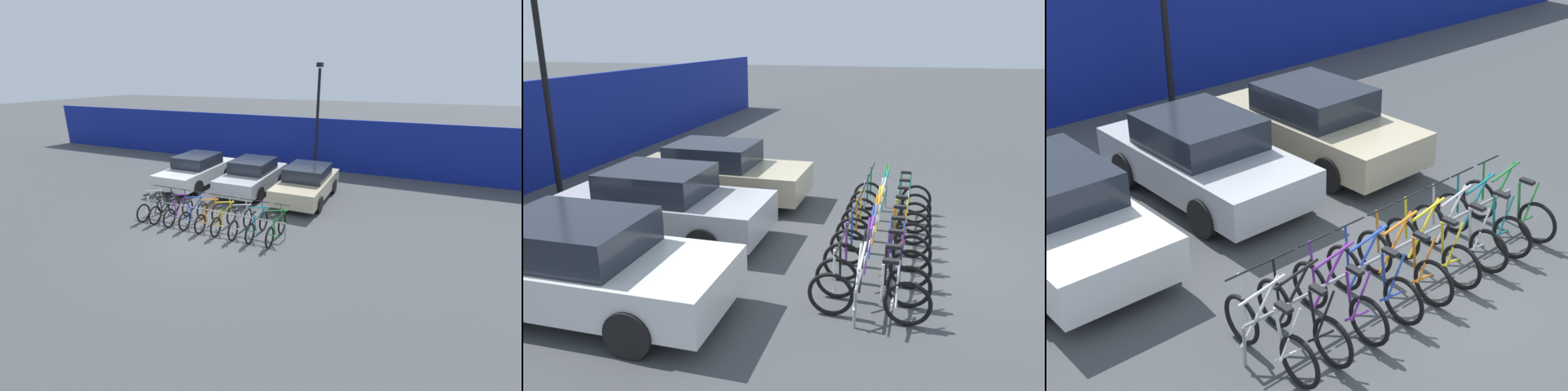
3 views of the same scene
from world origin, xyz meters
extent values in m
plane|color=#424447|center=(0.00, 0.00, 0.00)|extent=(120.00, 120.00, 0.00)
cube|color=navy|center=(0.00, 9.50, 1.36)|extent=(36.00, 0.16, 2.72)
cylinder|color=gray|center=(-0.24, 0.68, 0.55)|extent=(5.26, 0.04, 0.04)
cylinder|color=gray|center=(-2.87, 0.68, 0.28)|extent=(0.04, 0.04, 0.55)
cylinder|color=gray|center=(2.39, 0.68, 0.28)|extent=(0.04, 0.04, 0.55)
torus|color=black|center=(-2.62, 0.00, 0.33)|extent=(0.06, 0.66, 0.66)
torus|color=black|center=(-2.62, 1.05, 0.33)|extent=(0.06, 0.66, 0.66)
cylinder|color=silver|center=(-2.62, 0.68, 0.65)|extent=(0.60, 0.04, 0.76)
cylinder|color=silver|center=(-2.62, 0.63, 0.96)|extent=(0.68, 0.04, 0.16)
cylinder|color=silver|center=(-2.62, 0.35, 0.59)|extent=(0.14, 0.04, 0.63)
cylinder|color=silver|center=(-2.62, 0.15, 0.61)|extent=(0.32, 0.03, 0.58)
cylinder|color=silver|center=(-2.62, 0.20, 0.31)|extent=(0.40, 0.03, 0.08)
cylinder|color=silver|center=(-2.62, 1.01, 0.68)|extent=(0.12, 0.04, 0.69)
cylinder|color=black|center=(-2.62, 0.97, 1.04)|extent=(0.52, 0.03, 0.03)
cube|color=black|center=(-2.62, 0.25, 0.93)|extent=(0.10, 0.22, 0.05)
torus|color=black|center=(-2.11, 0.00, 0.33)|extent=(0.06, 0.66, 0.66)
torus|color=black|center=(-2.11, 1.05, 0.33)|extent=(0.06, 0.66, 0.66)
cylinder|color=black|center=(-2.11, 0.68, 0.65)|extent=(0.60, 0.04, 0.76)
cylinder|color=black|center=(-2.11, 0.63, 0.96)|extent=(0.68, 0.04, 0.16)
cylinder|color=black|center=(-2.11, 0.35, 0.59)|extent=(0.14, 0.04, 0.63)
cylinder|color=black|center=(-2.11, 0.15, 0.61)|extent=(0.32, 0.03, 0.58)
cylinder|color=black|center=(-2.11, 0.20, 0.31)|extent=(0.40, 0.03, 0.08)
cylinder|color=black|center=(-2.11, 1.01, 0.68)|extent=(0.12, 0.04, 0.69)
cylinder|color=black|center=(-2.11, 0.97, 1.04)|extent=(0.52, 0.03, 0.03)
cube|color=black|center=(-2.11, 0.25, 0.93)|extent=(0.10, 0.22, 0.05)
torus|color=black|center=(-1.51, 0.00, 0.33)|extent=(0.06, 0.66, 0.66)
torus|color=black|center=(-1.51, 1.05, 0.33)|extent=(0.06, 0.66, 0.66)
cylinder|color=#752D99|center=(-1.51, 0.68, 0.65)|extent=(0.60, 0.04, 0.76)
cylinder|color=#752D99|center=(-1.51, 0.63, 0.96)|extent=(0.68, 0.04, 0.16)
cylinder|color=#752D99|center=(-1.51, 0.35, 0.59)|extent=(0.14, 0.04, 0.63)
cylinder|color=#752D99|center=(-1.51, 0.15, 0.61)|extent=(0.32, 0.03, 0.58)
cylinder|color=#752D99|center=(-1.51, 0.20, 0.31)|extent=(0.40, 0.03, 0.08)
cylinder|color=#752D99|center=(-1.51, 1.01, 0.68)|extent=(0.12, 0.04, 0.69)
cylinder|color=black|center=(-1.51, 0.97, 1.04)|extent=(0.52, 0.03, 0.03)
cube|color=black|center=(-1.51, 0.25, 0.93)|extent=(0.10, 0.22, 0.05)
torus|color=black|center=(-0.89, 0.00, 0.33)|extent=(0.06, 0.66, 0.66)
torus|color=black|center=(-0.89, 1.05, 0.33)|extent=(0.06, 0.66, 0.66)
cylinder|color=#284CB7|center=(-0.89, 0.68, 0.65)|extent=(0.60, 0.04, 0.76)
cylinder|color=#284CB7|center=(-0.89, 0.63, 0.96)|extent=(0.68, 0.04, 0.16)
cylinder|color=#284CB7|center=(-0.89, 0.35, 0.59)|extent=(0.14, 0.04, 0.63)
cylinder|color=#284CB7|center=(-0.89, 0.15, 0.61)|extent=(0.32, 0.03, 0.58)
cylinder|color=#284CB7|center=(-0.89, 0.20, 0.31)|extent=(0.40, 0.03, 0.08)
cylinder|color=#284CB7|center=(-0.89, 1.01, 0.68)|extent=(0.12, 0.04, 0.69)
cylinder|color=black|center=(-0.89, 0.97, 1.04)|extent=(0.52, 0.03, 0.03)
cube|color=black|center=(-0.89, 0.25, 0.93)|extent=(0.10, 0.22, 0.05)
torus|color=black|center=(-0.29, 0.00, 0.33)|extent=(0.06, 0.66, 0.66)
torus|color=black|center=(-0.29, 1.05, 0.33)|extent=(0.06, 0.66, 0.66)
cylinder|color=orange|center=(-0.29, 0.68, 0.65)|extent=(0.60, 0.04, 0.76)
cylinder|color=orange|center=(-0.29, 0.63, 0.96)|extent=(0.68, 0.04, 0.16)
cylinder|color=orange|center=(-0.29, 0.35, 0.59)|extent=(0.14, 0.04, 0.63)
cylinder|color=orange|center=(-0.29, 0.15, 0.61)|extent=(0.32, 0.03, 0.58)
cylinder|color=orange|center=(-0.29, 0.20, 0.31)|extent=(0.40, 0.03, 0.08)
cylinder|color=orange|center=(-0.29, 1.01, 0.68)|extent=(0.12, 0.04, 0.69)
cylinder|color=black|center=(-0.29, 0.97, 1.04)|extent=(0.52, 0.03, 0.03)
cube|color=black|center=(-0.29, 0.25, 0.93)|extent=(0.10, 0.22, 0.05)
torus|color=black|center=(0.29, 0.00, 0.33)|extent=(0.06, 0.66, 0.66)
torus|color=black|center=(0.29, 1.05, 0.33)|extent=(0.06, 0.66, 0.66)
cylinder|color=yellow|center=(0.29, 0.68, 0.65)|extent=(0.60, 0.04, 0.76)
cylinder|color=yellow|center=(0.29, 0.63, 0.96)|extent=(0.68, 0.04, 0.16)
cylinder|color=yellow|center=(0.29, 0.35, 0.59)|extent=(0.14, 0.04, 0.63)
cylinder|color=yellow|center=(0.29, 0.15, 0.61)|extent=(0.32, 0.03, 0.58)
cylinder|color=yellow|center=(0.29, 0.20, 0.31)|extent=(0.40, 0.03, 0.08)
cylinder|color=yellow|center=(0.29, 1.01, 0.68)|extent=(0.12, 0.04, 0.69)
cylinder|color=black|center=(0.29, 0.97, 1.04)|extent=(0.52, 0.03, 0.03)
cube|color=black|center=(0.29, 0.25, 0.93)|extent=(0.10, 0.22, 0.05)
torus|color=black|center=(0.91, 0.00, 0.33)|extent=(0.06, 0.66, 0.66)
torus|color=black|center=(0.91, 1.05, 0.33)|extent=(0.06, 0.66, 0.66)
cylinder|color=#B7B7BC|center=(0.91, 0.68, 0.65)|extent=(0.60, 0.04, 0.76)
cylinder|color=#B7B7BC|center=(0.91, 0.63, 0.96)|extent=(0.68, 0.04, 0.16)
cylinder|color=#B7B7BC|center=(0.91, 0.35, 0.59)|extent=(0.14, 0.04, 0.63)
cylinder|color=#B7B7BC|center=(0.91, 0.15, 0.61)|extent=(0.32, 0.03, 0.58)
cylinder|color=#B7B7BC|center=(0.91, 0.20, 0.31)|extent=(0.40, 0.03, 0.08)
cylinder|color=#B7B7BC|center=(0.91, 1.01, 0.68)|extent=(0.12, 0.04, 0.69)
cylinder|color=black|center=(0.91, 0.97, 1.04)|extent=(0.52, 0.03, 0.03)
cube|color=black|center=(0.91, 0.25, 0.93)|extent=(0.10, 0.22, 0.05)
torus|color=black|center=(1.49, 0.00, 0.33)|extent=(0.06, 0.66, 0.66)
torus|color=black|center=(1.49, 1.05, 0.33)|extent=(0.06, 0.66, 0.66)
cylinder|color=#197A7F|center=(1.49, 0.68, 0.65)|extent=(0.60, 0.04, 0.76)
cylinder|color=#197A7F|center=(1.49, 0.63, 0.96)|extent=(0.68, 0.04, 0.16)
cylinder|color=#197A7F|center=(1.49, 0.35, 0.59)|extent=(0.14, 0.04, 0.63)
cylinder|color=#197A7F|center=(1.49, 0.15, 0.61)|extent=(0.32, 0.03, 0.58)
cylinder|color=#197A7F|center=(1.49, 0.20, 0.31)|extent=(0.40, 0.03, 0.08)
cylinder|color=#197A7F|center=(1.49, 1.01, 0.68)|extent=(0.12, 0.04, 0.69)
cylinder|color=black|center=(1.49, 0.97, 1.04)|extent=(0.52, 0.03, 0.03)
cube|color=black|center=(1.49, 0.25, 0.93)|extent=(0.10, 0.22, 0.05)
torus|color=black|center=(2.14, 0.00, 0.33)|extent=(0.06, 0.66, 0.66)
torus|color=black|center=(2.14, 1.05, 0.33)|extent=(0.06, 0.66, 0.66)
cylinder|color=#288438|center=(2.14, 0.68, 0.65)|extent=(0.60, 0.04, 0.76)
cylinder|color=#288438|center=(2.14, 0.63, 0.96)|extent=(0.68, 0.04, 0.16)
cylinder|color=#288438|center=(2.14, 0.35, 0.59)|extent=(0.14, 0.04, 0.63)
cylinder|color=#288438|center=(2.14, 0.15, 0.61)|extent=(0.32, 0.03, 0.58)
cylinder|color=#288438|center=(2.14, 0.20, 0.31)|extent=(0.40, 0.03, 0.08)
cylinder|color=#288438|center=(2.14, 1.01, 0.68)|extent=(0.12, 0.04, 0.69)
cylinder|color=black|center=(2.14, 0.97, 1.04)|extent=(0.52, 0.03, 0.03)
cube|color=black|center=(2.14, 0.25, 0.93)|extent=(0.10, 0.22, 0.05)
cube|color=silver|center=(-3.38, 4.48, 0.57)|extent=(1.80, 4.30, 0.62)
cylinder|color=black|center=(-2.52, 5.73, 0.32)|extent=(0.20, 0.64, 0.64)
cylinder|color=black|center=(-2.52, 3.23, 0.32)|extent=(0.20, 0.64, 0.64)
cube|color=#B7B7BC|center=(-0.61, 4.67, 0.57)|extent=(1.80, 4.05, 0.62)
cube|color=#1E232D|center=(-0.61, 4.77, 1.14)|extent=(1.58, 1.86, 0.52)
cylinder|color=black|center=(-1.47, 5.84, 0.32)|extent=(0.20, 0.64, 0.64)
cylinder|color=black|center=(0.24, 5.84, 0.32)|extent=(0.20, 0.64, 0.64)
cylinder|color=black|center=(-1.47, 3.50, 0.32)|extent=(0.20, 0.64, 0.64)
cylinder|color=black|center=(0.24, 3.50, 0.32)|extent=(0.20, 0.64, 0.64)
cube|color=#C1B28E|center=(1.89, 4.56, 0.57)|extent=(1.80, 4.18, 0.62)
cube|color=#1E232D|center=(1.89, 4.66, 1.14)|extent=(1.58, 1.92, 0.52)
cylinder|color=black|center=(1.03, 5.77, 0.32)|extent=(0.20, 0.64, 0.64)
cylinder|color=black|center=(2.74, 5.77, 0.32)|extent=(0.20, 0.64, 0.64)
cylinder|color=black|center=(1.03, 3.34, 0.32)|extent=(0.20, 0.64, 0.64)
cylinder|color=black|center=(2.74, 3.34, 0.32)|extent=(0.20, 0.64, 0.64)
camera|label=1|loc=(5.66, -8.65, 4.93)|focal=24.00mm
camera|label=2|loc=(-8.94, 0.00, 3.78)|focal=35.00mm
camera|label=3|loc=(-6.82, -4.76, 5.57)|focal=50.00mm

